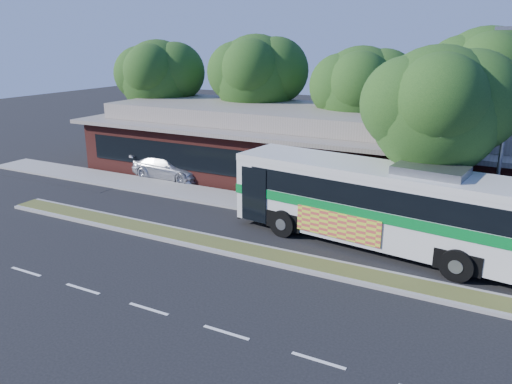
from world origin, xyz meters
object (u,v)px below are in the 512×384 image
at_px(sedan, 169,167).
at_px(sidewalk_tree, 447,109).
at_px(transit_bus, 388,200).
at_px(lamp_post, 503,134).

bearing_deg(sedan, sidewalk_tree, -97.97).
bearing_deg(sidewalk_tree, sedan, 171.60).
xyz_separation_m(transit_bus, sedan, (-15.08, 4.77, -1.40)).
bearing_deg(sidewalk_tree, lamp_post, -2.33).
height_order(transit_bus, sedan, transit_bus).
distance_m(lamp_post, transit_bus, 5.28).
xyz_separation_m(lamp_post, sedan, (-19.00, 2.56, -4.17)).
bearing_deg(transit_bus, sidewalk_tree, 61.72).
height_order(sedan, sidewalk_tree, sidewalk_tree).
relative_size(lamp_post, sedan, 1.79).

